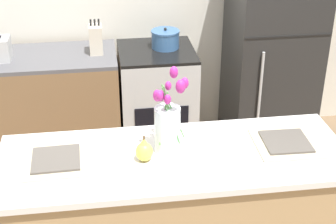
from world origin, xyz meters
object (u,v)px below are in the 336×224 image
Objects in this scene: plate_setting_left at (56,160)px; cooking_pot at (165,39)px; refrigerator at (272,48)px; knife_block at (96,39)px; plate_setting_right at (286,143)px; stove_range at (157,102)px; pear_figurine at (144,151)px; flower_vase at (168,124)px.

cooking_pot is (0.77, 1.62, 0.03)m from plate_setting_left.
refrigerator is 1.43m from knife_block.
knife_block is at bearing 121.43° from plate_setting_right.
plate_setting_left reaches higher than stove_range.
pear_figurine is at bearing -99.05° from stove_range.
flower_vase is (-1.08, -1.55, 0.23)m from refrigerator.
flower_vase reaches higher than pear_figurine.
flower_vase is at bearing -124.90° from refrigerator.
plate_setting_right is at bearing 3.59° from pear_figurine.
refrigerator is at bearing 73.96° from plate_setting_right.
pear_figurine is 0.63× the size of cooking_pot.
refrigerator is 12.37× the size of pear_figurine.
flower_vase is at bearing -97.39° from cooking_pot.
plate_setting_right is 1.50× the size of cooking_pot.
plate_setting_left is at bearing 180.00° from plate_setting_right.
plate_setting_right is (1.19, 0.00, 0.00)m from plate_setting_left.
plate_setting_left is at bearing -115.55° from cooking_pot.
flower_vase is 1.30× the size of plate_setting_right.
plate_setting_right is at bearing -75.46° from cooking_pot.
knife_block reaches higher than stove_range.
plate_setting_left is at bearing -113.86° from stove_range.
pear_figurine is at bearing -126.66° from refrigerator.
stove_range is 1.68m from flower_vase.
stove_range is 0.74m from knife_block.
flower_vase is 1.30× the size of plate_setting_left.
plate_setting_left is at bearing -98.24° from knife_block.
pear_figurine is 1.64m from knife_block.
cooking_pot is at bearing 4.15° from knife_block.
flower_vase is at bearing 2.88° from plate_setting_left.
plate_setting_left is (-0.44, 0.05, -0.05)m from pear_figurine.
refrigerator is at bearing 43.74° from plate_setting_left.
knife_block is at bearing -175.85° from cooking_pot.
knife_block reaches higher than plate_setting_left.
knife_block is at bearing 102.33° from flower_vase.
flower_vase is 1.95× the size of cooking_pot.
cooking_pot is (0.08, 0.04, 0.53)m from stove_range.
refrigerator is 0.88m from cooking_pot.
cooking_pot is at bearing 64.45° from plate_setting_left.
flower_vase reaches higher than stove_range.
knife_block is at bearing 97.35° from pear_figurine.
plate_setting_left is (-0.70, -1.57, 0.50)m from stove_range.
knife_block is (-0.34, 1.55, -0.08)m from flower_vase.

